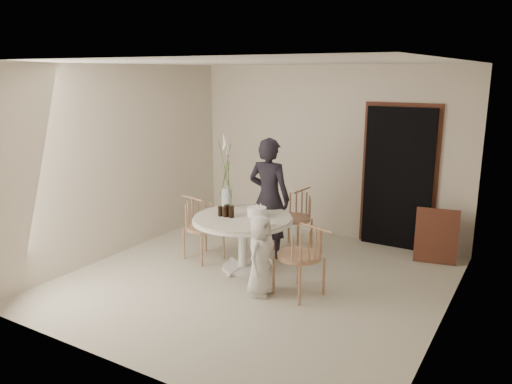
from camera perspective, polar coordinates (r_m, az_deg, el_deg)
The scene contains 18 objects.
ground at distance 6.46m, azimuth -0.02°, elevation -10.06°, with size 4.50×4.50×0.00m, color #BBB69F.
room_shell at distance 6.00m, azimuth -0.02°, elevation 4.26°, with size 4.50×4.50×4.50m.
doorway at distance 7.67m, azimuth 15.93°, elevation 1.47°, with size 1.00×0.10×2.10m, color black.
door_trim at distance 7.70m, azimuth 16.04°, elevation 1.95°, with size 1.12×0.03×2.22m, color maroon.
table at distance 6.62m, azimuth -1.52°, elevation -3.79°, with size 1.33×1.33×0.73m.
picture_frame at distance 7.36m, azimuth 19.93°, elevation -4.75°, with size 0.57×0.04×0.76m, color maroon.
chair_far at distance 7.50m, azimuth 4.79°, elevation -2.12°, with size 0.52×0.55×0.88m.
chair_right at distance 5.81m, azimuth 5.90°, elevation -6.68°, with size 0.63×0.61×0.91m.
chair_left at distance 7.11m, azimuth -6.67°, elevation -3.11°, with size 0.59×0.56×0.87m.
girl at distance 7.04m, azimuth 1.50°, elevation -0.69°, with size 0.63×0.41×1.72m, color black.
boy at distance 5.91m, azimuth 0.49°, elevation -7.27°, with size 0.48×0.31×0.98m, color silver.
birthday_cake at distance 6.59m, azimuth 0.10°, elevation -2.27°, with size 0.25×0.25×0.17m.
cola_tumbler_a at distance 6.54m, azimuth -2.84°, elevation -2.24°, with size 0.07×0.07×0.16m, color black.
cola_tumbler_b at distance 6.58m, azimuth -3.52°, elevation -2.26°, with size 0.07×0.07×0.14m, color black.
cola_tumbler_c at distance 6.61m, azimuth -4.10°, elevation -2.20°, with size 0.06×0.06×0.13m, color black.
cola_tumbler_d at distance 6.60m, azimuth -3.32°, elevation -2.12°, with size 0.07×0.07×0.16m, color black.
plate_stack at distance 6.18m, azimuth 1.24°, elevation -3.71°, with size 0.20×0.20×0.05m, color white.
flower_vase at distance 6.98m, azimuth -3.39°, elevation 1.23°, with size 0.15×0.15×1.05m.
Camera 1 is at (3.03, -5.09, 2.60)m, focal length 35.00 mm.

